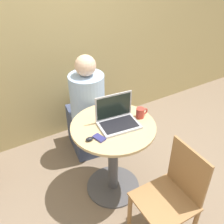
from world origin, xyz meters
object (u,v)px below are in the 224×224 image
(laptop, at_px, (117,119))
(cell_phone, at_px, (99,138))
(chair_empty, at_px, (171,197))
(person_seated, at_px, (87,114))

(laptop, relative_size, cell_phone, 3.11)
(laptop, height_order, cell_phone, laptop)
(chair_empty, xyz_separation_m, person_seated, (-0.09, 1.26, 0.04))
(laptop, relative_size, chair_empty, 0.41)
(laptop, bearing_deg, chair_empty, -81.49)
(cell_phone, height_order, chair_empty, chair_empty)
(chair_empty, bearing_deg, person_seated, 94.09)
(laptop, distance_m, person_seated, 0.71)
(cell_phone, bearing_deg, chair_empty, -59.47)
(cell_phone, relative_size, chair_empty, 0.13)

